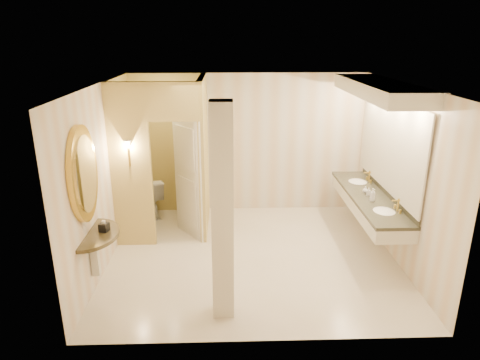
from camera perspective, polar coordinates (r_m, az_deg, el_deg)
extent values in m
plane|color=silver|center=(6.97, 1.63, -10.11)|extent=(4.50, 4.50, 0.00)
plane|color=white|center=(6.13, 1.86, 12.55)|extent=(4.50, 4.50, 0.00)
cube|color=beige|center=(8.34, 0.88, 4.83)|extent=(4.50, 0.02, 2.70)
cube|color=beige|center=(4.57, 3.30, -7.47)|extent=(4.50, 0.02, 2.70)
cube|color=beige|center=(6.67, -17.94, 0.26)|extent=(0.02, 4.00, 2.70)
cube|color=beige|center=(6.93, 20.64, 0.65)|extent=(0.02, 4.00, 2.70)
cube|color=#EFDF7D|center=(7.61, -4.88, 3.39)|extent=(0.10, 1.50, 2.70)
cube|color=#EFDF7D|center=(7.05, -14.34, 1.59)|extent=(0.65, 0.10, 2.70)
cube|color=#EFDF7D|center=(6.70, -8.92, 10.29)|extent=(0.80, 0.10, 0.60)
cube|color=beige|center=(7.31, -6.88, 0.19)|extent=(0.53, 0.67, 2.10)
cylinder|color=gold|center=(6.93, -14.59, 2.99)|extent=(0.03, 0.03, 0.30)
cone|color=beige|center=(6.88, -14.73, 4.59)|extent=(0.14, 0.14, 0.14)
cube|color=beige|center=(7.38, 16.80, -2.97)|extent=(0.60, 2.48, 0.24)
cube|color=black|center=(7.34, 16.88, -2.10)|extent=(0.64, 2.52, 0.05)
cube|color=black|center=(7.41, 18.99, -1.54)|extent=(0.03, 2.48, 0.10)
ellipsoid|color=white|center=(6.76, 18.62, -4.29)|extent=(0.40, 0.44, 0.15)
cylinder|color=gold|center=(6.78, 20.32, -3.21)|extent=(0.03, 0.03, 0.22)
ellipsoid|color=white|center=(7.95, 15.39, -0.50)|extent=(0.40, 0.44, 0.15)
cylinder|color=gold|center=(7.97, 16.84, 0.40)|extent=(0.03, 0.03, 0.22)
cube|color=white|center=(7.19, 19.61, 4.30)|extent=(0.03, 2.48, 1.40)
cube|color=beige|center=(6.93, 18.27, 11.46)|extent=(0.75, 2.68, 0.22)
cylinder|color=black|center=(6.06, -19.47, -6.92)|extent=(0.97, 0.97, 0.05)
cube|color=beige|center=(6.18, -18.81, -9.44)|extent=(0.10, 0.10, 0.60)
cylinder|color=gold|center=(5.75, -20.20, 0.74)|extent=(0.07, 0.97, 0.97)
cylinder|color=white|center=(5.74, -19.82, 0.74)|extent=(0.02, 0.78, 0.78)
cube|color=beige|center=(5.07, -2.36, -4.68)|extent=(0.26, 0.26, 2.70)
cube|color=black|center=(6.02, -17.67, -6.02)|extent=(0.14, 0.14, 0.11)
imported|color=white|center=(8.48, -11.85, -2.16)|extent=(0.65, 0.86, 0.78)
imported|color=beige|center=(7.29, 16.76, -1.48)|extent=(0.07, 0.07, 0.13)
imported|color=silver|center=(7.38, 16.37, -1.25)|extent=(0.11, 0.11, 0.11)
imported|color=#C6B28C|center=(7.04, 17.26, -1.90)|extent=(0.11, 0.11, 0.21)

